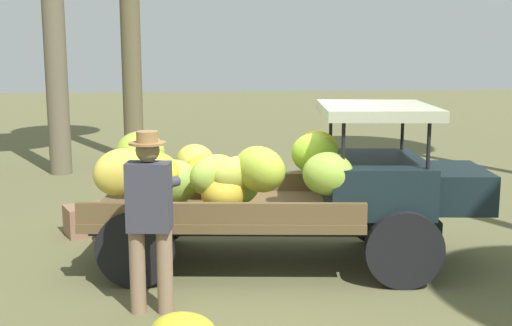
% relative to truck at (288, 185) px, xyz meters
% --- Properties ---
extents(ground_plane, '(60.00, 60.00, 0.00)m').
position_rel_truck_xyz_m(ground_plane, '(-0.29, -0.02, -0.94)').
color(ground_plane, brown).
extents(truck, '(4.57, 2.12, 1.85)m').
position_rel_truck_xyz_m(truck, '(0.00, 0.00, 0.00)').
color(truck, black).
rests_on(truck, ground).
extents(farmer, '(0.52, 0.48, 1.74)m').
position_rel_truck_xyz_m(farmer, '(-1.48, -1.26, 0.05)').
color(farmer, '#8A6F55').
rests_on(farmer, ground).
extents(wooden_crate, '(0.66, 0.64, 0.39)m').
position_rel_truck_xyz_m(wooden_crate, '(-2.54, 1.49, -0.74)').
color(wooden_crate, '#8C634B').
rests_on(wooden_crate, ground).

